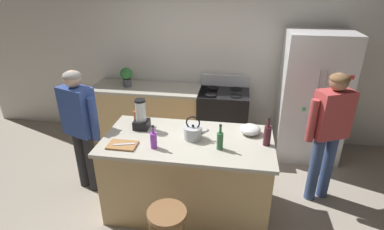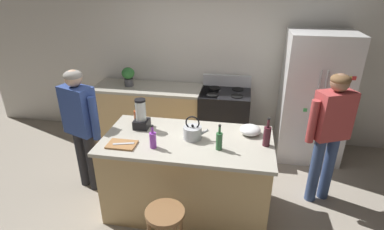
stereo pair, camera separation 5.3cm
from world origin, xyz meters
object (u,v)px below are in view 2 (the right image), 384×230
(refrigerator, at_px, (313,98))
(person_by_island_left, at_px, (80,121))
(kitchen_island, at_px, (188,175))
(mixing_bowl, at_px, (250,130))
(bottle_olive_oil, at_px, (219,140))
(tea_kettle, at_px, (193,132))
(chef_knife, at_px, (124,144))
(stove_range, at_px, (224,119))
(cutting_board, at_px, (122,145))
(person_by_sink_right, at_px, (330,128))
(blender_appliance, at_px, (141,116))
(bar_stool, at_px, (165,223))
(potted_plant, at_px, (128,75))
(bottle_wine, at_px, (267,136))
(bottle_cooking_sauce, at_px, (137,116))
(bottle_soda, at_px, (153,139))

(refrigerator, height_order, person_by_island_left, refrigerator)
(kitchen_island, relative_size, mixing_bowl, 7.99)
(bottle_olive_oil, bearing_deg, tea_kettle, 150.18)
(mixing_bowl, relative_size, chef_knife, 1.05)
(bottle_olive_oil, bearing_deg, refrigerator, 53.67)
(stove_range, bearing_deg, cutting_board, -118.09)
(person_by_sink_right, bearing_deg, blender_appliance, -172.73)
(bar_stool, relative_size, bottle_olive_oil, 2.32)
(stove_range, distance_m, potted_plant, 1.67)
(bottle_olive_oil, relative_size, tea_kettle, 1.00)
(stove_range, height_order, bar_stool, stove_range)
(refrigerator, xyz_separation_m, stove_range, (-1.27, 0.02, -0.46))
(refrigerator, xyz_separation_m, blender_appliance, (-2.14, -1.33, 0.15))
(person_by_island_left, distance_m, chef_knife, 0.85)
(stove_range, distance_m, bottle_wine, 1.71)
(bottle_cooking_sauce, relative_size, chef_knife, 0.98)
(kitchen_island, xyz_separation_m, person_by_island_left, (-1.35, 0.19, 0.49))
(refrigerator, height_order, blender_appliance, refrigerator)
(potted_plant, xyz_separation_m, bottle_cooking_sauce, (0.56, -1.23, -0.09))
(blender_appliance, bearing_deg, mixing_bowl, 2.66)
(bottle_wine, distance_m, cutting_board, 1.51)
(blender_appliance, bearing_deg, person_by_sink_right, 7.27)
(bottle_olive_oil, bearing_deg, bar_stool, -122.37)
(bottle_olive_oil, xyz_separation_m, tea_kettle, (-0.30, 0.17, -0.02))
(potted_plant, xyz_separation_m, bottle_soda, (0.93, -1.78, -0.08))
(bar_stool, height_order, bottle_wine, bottle_wine)
(bar_stool, height_order, potted_plant, potted_plant)
(person_by_sink_right, xyz_separation_m, cutting_board, (-2.21, -0.70, -0.03))
(bottle_cooking_sauce, bearing_deg, refrigerator, 27.55)
(potted_plant, bearing_deg, bottle_wine, -36.54)
(refrigerator, xyz_separation_m, chef_knife, (-2.20, -1.75, 0.02))
(kitchen_island, distance_m, chef_knife, 0.84)
(mixing_bowl, xyz_separation_m, chef_knife, (-1.30, -0.48, -0.03))
(refrigerator, bearing_deg, bottle_soda, -137.38)
(person_by_sink_right, distance_m, potted_plant, 3.02)
(potted_plant, relative_size, mixing_bowl, 1.30)
(blender_appliance, distance_m, bottle_wine, 1.42)
(stove_range, xyz_separation_m, bar_stool, (-0.36, -2.33, 0.02))
(bottle_olive_oil, xyz_separation_m, chef_knife, (-0.99, -0.10, -0.08))
(bottle_soda, bearing_deg, person_by_island_left, 157.92)
(stove_range, bearing_deg, person_by_island_left, -141.03)
(tea_kettle, height_order, chef_knife, tea_kettle)
(person_by_sink_right, relative_size, tea_kettle, 5.91)
(chef_knife, bearing_deg, potted_plant, 93.27)
(bottle_wine, bearing_deg, blender_appliance, 173.31)
(tea_kettle, bearing_deg, bar_stool, -97.63)
(kitchen_island, relative_size, bottle_olive_oil, 6.71)
(stove_range, xyz_separation_m, tea_kettle, (-0.25, -1.50, 0.54))
(stove_range, height_order, bottle_wine, bottle_wine)
(bottle_soda, relative_size, cutting_board, 0.85)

